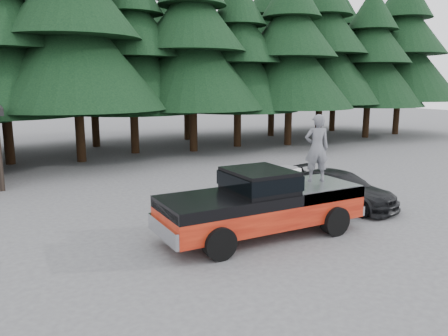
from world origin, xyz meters
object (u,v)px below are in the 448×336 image
air_compressor (286,177)px  parked_car (340,189)px  pickup_truck (261,213)px  man_on_bed (317,148)px

air_compressor → parked_car: (3.16, 1.08, -0.96)m
pickup_truck → air_compressor: 1.34m
man_on_bed → parked_car: man_on_bed is taller
pickup_truck → man_on_bed: (2.05, 0.17, 1.68)m
pickup_truck → air_compressor: size_ratio=8.89×
air_compressor → man_on_bed: man_on_bed is taller
man_on_bed → pickup_truck: bearing=27.6°
air_compressor → man_on_bed: bearing=-17.7°
parked_car → man_on_bed: bearing=-164.8°
air_compressor → man_on_bed: 1.32m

